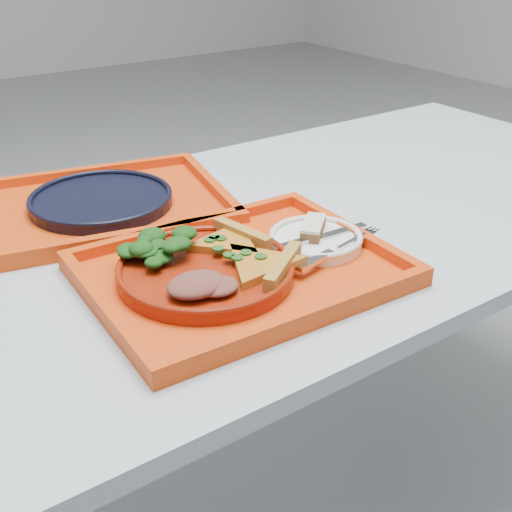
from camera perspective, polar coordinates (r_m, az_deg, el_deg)
name	(u,v)px	position (r m, az deg, el deg)	size (l,w,h in m)	color
ground	(296,494)	(1.66, 3.55, -20.34)	(10.00, 10.00, 0.00)	gray
table	(306,245)	(1.24, 4.46, 1.01)	(1.60, 0.80, 0.75)	silver
tray_main	(241,273)	(0.97, -1.35, -1.57)	(0.45, 0.35, 0.01)	red
tray_far	(102,208)	(1.23, -13.52, 4.14)	(0.45, 0.35, 0.01)	red
dinner_plate	(206,272)	(0.95, -4.47, -1.46)	(0.26, 0.26, 0.02)	maroon
side_plate	(315,241)	(1.04, 5.30, 1.30)	(0.15, 0.15, 0.01)	white
navy_plate	(101,201)	(1.22, -13.59, 4.74)	(0.26, 0.26, 0.02)	black
pizza_slice_a	(260,261)	(0.93, 0.35, -0.48)	(0.14, 0.12, 0.02)	gold
pizza_slice_b	(228,240)	(1.00, -2.52, 1.41)	(0.13, 0.11, 0.02)	gold
salad_heap	(160,244)	(0.96, -8.55, 1.07)	(0.10, 0.09, 0.05)	black
meat_portion	(196,285)	(0.87, -5.33, -2.55)	(0.08, 0.07, 0.03)	brown
dessert_bar	(313,228)	(1.05, 5.10, 2.53)	(0.08, 0.07, 0.02)	#492F18
knife	(320,236)	(1.04, 5.74, 1.76)	(0.18, 0.02, 0.01)	silver
fork	(337,249)	(1.00, 7.22, 0.66)	(0.18, 0.02, 0.01)	silver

